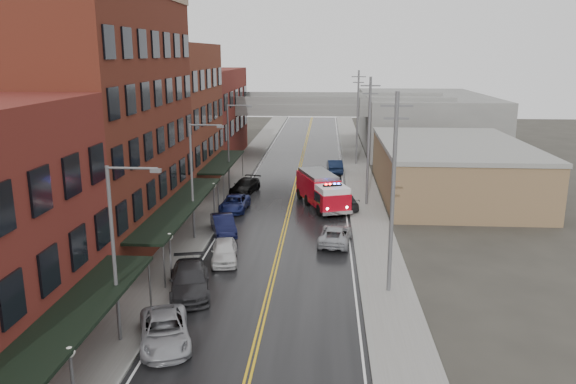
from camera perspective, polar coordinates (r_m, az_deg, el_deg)
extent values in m
cube|color=black|center=(48.95, -0.09, -2.74)|extent=(11.00, 160.00, 0.02)
cube|color=slate|center=(49.96, -8.48, -2.48)|extent=(3.00, 160.00, 0.15)
cube|color=slate|center=(48.98, 8.47, -2.81)|extent=(3.00, 160.00, 0.15)
cube|color=gray|center=(49.64, -6.62, -2.52)|extent=(0.30, 160.00, 0.15)
cube|color=gray|center=(48.88, 6.54, -2.78)|extent=(0.30, 160.00, 0.15)
cube|color=#592217|center=(43.40, -18.70, 6.51)|extent=(9.00, 20.00, 18.00)
cube|color=maroon|center=(60.00, -12.25, 7.34)|extent=(9.00, 15.00, 15.00)
cube|color=maroon|center=(77.02, -8.60, 7.77)|extent=(9.00, 20.00, 12.00)
cube|color=#836347|center=(59.31, 16.24, 2.13)|extent=(14.00, 22.00, 5.00)
cube|color=slate|center=(88.58, 13.58, 7.02)|extent=(18.00, 30.00, 8.00)
cube|color=black|center=(25.90, -21.70, -12.39)|extent=(2.60, 16.00, 0.18)
cylinder|color=slate|center=(32.50, -13.86, -9.22)|extent=(0.10, 0.10, 3.00)
cube|color=black|center=(42.68, -10.87, -1.34)|extent=(2.60, 18.00, 0.18)
cylinder|color=slate|center=(34.97, -12.47, -7.45)|extent=(0.10, 0.10, 3.00)
cylinder|color=slate|center=(50.90, -7.11, -0.46)|extent=(0.10, 0.10, 3.00)
cube|color=black|center=(59.33, -6.62, 3.10)|extent=(2.60, 13.00, 0.18)
cylinder|color=slate|center=(53.57, -6.55, 0.28)|extent=(0.10, 0.10, 3.00)
cylinder|color=slate|center=(65.33, -4.63, 2.80)|extent=(0.10, 0.10, 3.00)
sphere|color=silver|center=(23.90, -21.32, -14.92)|extent=(0.44, 0.44, 0.44)
cylinder|color=#59595B|center=(36.45, -11.84, -6.69)|extent=(0.14, 0.14, 2.80)
sphere|color=silver|center=(35.96, -11.96, -4.45)|extent=(0.44, 0.44, 0.44)
cylinder|color=#59595B|center=(49.42, -7.51, -1.03)|extent=(0.14, 0.14, 2.80)
sphere|color=silver|center=(49.06, -7.57, 0.66)|extent=(0.44, 0.44, 0.44)
cylinder|color=#59595B|center=(28.41, -17.26, -6.37)|extent=(0.18, 0.18, 9.00)
cylinder|color=#59595B|center=(26.83, -15.54, 2.35)|extent=(2.40, 0.12, 0.12)
cube|color=#59595B|center=(26.50, -13.28, 2.13)|extent=(0.50, 0.22, 0.18)
cylinder|color=#59595B|center=(43.08, -9.72, 0.92)|extent=(0.18, 0.18, 9.00)
cylinder|color=#59595B|center=(42.06, -8.37, 6.74)|extent=(2.40, 0.12, 0.12)
cube|color=#59595B|center=(41.85, -6.88, 6.62)|extent=(0.50, 0.22, 0.18)
cylinder|color=#59595B|center=(58.46, -6.08, 4.44)|extent=(0.18, 0.18, 9.00)
cylinder|color=#59595B|center=(57.70, -5.00, 8.75)|extent=(2.40, 0.12, 0.12)
cube|color=#59595B|center=(57.55, -3.91, 8.66)|extent=(0.50, 0.22, 0.18)
cylinder|color=#59595B|center=(33.01, 10.60, -0.43)|extent=(0.24, 0.24, 12.00)
cube|color=#59595B|center=(32.14, 11.01, 8.59)|extent=(1.80, 0.12, 0.12)
cube|color=#59595B|center=(32.21, 10.95, 7.35)|extent=(1.40, 0.12, 0.12)
cylinder|color=#59595B|center=(52.54, 8.18, 4.97)|extent=(0.24, 0.24, 12.00)
cube|color=#59595B|center=(52.00, 8.38, 10.64)|extent=(1.80, 0.12, 0.12)
cube|color=#59595B|center=(52.04, 8.36, 9.87)|extent=(1.40, 0.12, 0.12)
cylinder|color=#59595B|center=(72.33, 7.07, 7.43)|extent=(0.24, 0.24, 12.00)
cube|color=#59595B|center=(71.94, 7.20, 11.55)|extent=(1.80, 0.12, 0.12)
cube|color=#59595B|center=(71.97, 7.18, 10.99)|extent=(1.40, 0.12, 0.12)
cube|color=slate|center=(79.18, 1.56, 8.63)|extent=(40.00, 10.00, 1.50)
cube|color=slate|center=(80.83, -6.31, 5.98)|extent=(1.60, 8.00, 6.00)
cube|color=slate|center=(79.92, 9.49, 5.79)|extent=(1.60, 8.00, 6.00)
cube|color=#A90716|center=(53.68, 3.05, 0.54)|extent=(4.39, 6.36, 2.22)
cube|color=#A90716|center=(49.97, 4.50, -0.88)|extent=(3.39, 3.46, 1.59)
cube|color=silver|center=(49.71, 4.52, 0.30)|extent=(3.20, 3.21, 0.53)
cube|color=black|center=(50.09, 4.43, -0.47)|extent=(3.07, 2.46, 0.85)
cube|color=slate|center=(53.40, 3.07, 1.86)|extent=(4.00, 5.87, 0.32)
cube|color=black|center=(49.63, 4.53, 0.69)|extent=(1.70, 0.83, 0.15)
sphere|color=#FF0C0C|center=(49.43, 3.90, 0.75)|extent=(0.21, 0.21, 0.21)
sphere|color=#1933FF|center=(49.81, 5.16, 0.83)|extent=(0.21, 0.21, 0.21)
cylinder|color=black|center=(49.72, 3.26, -1.88)|extent=(1.12, 0.69, 1.06)
cylinder|color=black|center=(50.47, 5.77, -1.69)|extent=(1.12, 0.69, 1.06)
cylinder|color=black|center=(53.12, 2.01, -0.83)|extent=(1.12, 0.69, 1.06)
cylinder|color=black|center=(53.83, 4.38, -0.67)|extent=(1.12, 0.69, 1.06)
cylinder|color=black|center=(55.57, 1.22, -0.16)|extent=(1.12, 0.69, 1.06)
cylinder|color=black|center=(56.25, 3.50, -0.01)|extent=(1.12, 0.69, 1.06)
imported|color=#95979D|center=(29.20, -12.42, -13.60)|extent=(3.85, 5.63, 1.43)
imported|color=#262528|center=(34.51, -9.96, -8.83)|extent=(3.60, 6.09, 1.65)
imported|color=silver|center=(39.20, -6.48, -6.02)|extent=(2.40, 4.56, 1.48)
imported|color=black|center=(45.05, -6.59, -3.32)|extent=(2.96, 4.90, 1.53)
imported|color=#151C4F|center=(51.61, -5.45, -1.15)|extent=(2.45, 5.03, 1.38)
imported|color=black|center=(58.08, -4.38, 0.62)|extent=(3.12, 5.33, 1.45)
imported|color=#95979C|center=(42.73, 4.82, -4.36)|extent=(2.86, 5.15, 1.36)
imported|color=black|center=(52.35, 5.67, -0.88)|extent=(3.01, 5.35, 1.46)
imported|color=white|center=(60.13, 4.44, 1.06)|extent=(1.96, 4.27, 1.42)
imported|color=black|center=(67.98, 4.76, 2.64)|extent=(2.01, 5.01, 1.62)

